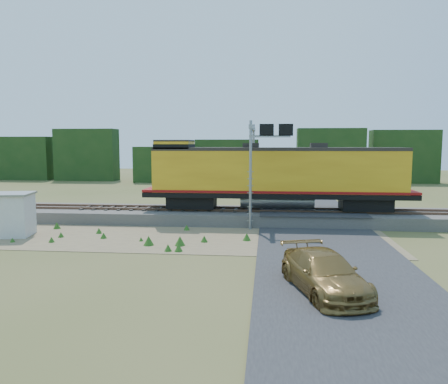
# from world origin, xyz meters

# --- Properties ---
(ground) EXTENTS (140.00, 140.00, 0.00)m
(ground) POSITION_xyz_m (0.00, 0.00, 0.00)
(ground) COLOR #475123
(ground) RESTS_ON ground
(ballast) EXTENTS (70.00, 5.00, 0.80)m
(ballast) POSITION_xyz_m (0.00, 6.00, 0.40)
(ballast) COLOR slate
(ballast) RESTS_ON ground
(rails) EXTENTS (70.00, 1.54, 0.16)m
(rails) POSITION_xyz_m (0.00, 6.00, 0.88)
(rails) COLOR brown
(rails) RESTS_ON ballast
(dirt_shoulder) EXTENTS (26.00, 8.00, 0.03)m
(dirt_shoulder) POSITION_xyz_m (-2.00, 0.50, 0.01)
(dirt_shoulder) COLOR #8C7754
(dirt_shoulder) RESTS_ON ground
(road) EXTENTS (7.00, 66.00, 0.86)m
(road) POSITION_xyz_m (7.00, 0.74, 0.09)
(road) COLOR #38383A
(road) RESTS_ON ground
(tree_line_north) EXTENTS (130.00, 3.00, 6.50)m
(tree_line_north) POSITION_xyz_m (0.00, 38.00, 3.07)
(tree_line_north) COLOR #1A3814
(tree_line_north) RESTS_ON ground
(weed_clumps) EXTENTS (15.00, 6.20, 0.56)m
(weed_clumps) POSITION_xyz_m (-3.50, 0.10, 0.00)
(weed_clumps) COLOR #2C5E1A
(weed_clumps) RESTS_ON ground
(locomotive) EXTENTS (18.28, 2.79, 4.72)m
(locomotive) POSITION_xyz_m (4.39, 6.00, 3.29)
(locomotive) COLOR black
(locomotive) RESTS_ON rails
(shed) EXTENTS (2.52, 2.52, 2.56)m
(shed) POSITION_xyz_m (-10.84, -0.14, 1.29)
(shed) COLOR silver
(shed) RESTS_ON ground
(signal_gantry) EXTENTS (2.72, 6.20, 6.85)m
(signal_gantry) POSITION_xyz_m (3.26, 5.34, 5.15)
(signal_gantry) COLOR gray
(signal_gantry) RESTS_ON ground
(car) EXTENTS (3.38, 5.43, 1.47)m
(car) POSITION_xyz_m (6.06, -8.34, 0.73)
(car) COLOR olive
(car) RESTS_ON ground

